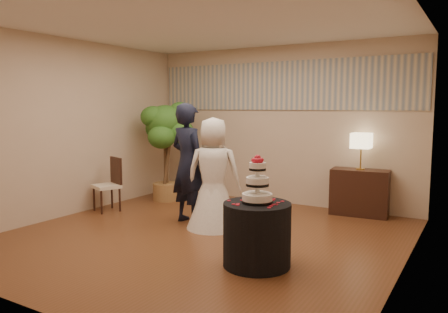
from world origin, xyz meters
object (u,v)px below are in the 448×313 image
Objects in this scene: table_lamp at (361,151)px; bride at (214,173)px; wedding_cake at (257,179)px; groom at (188,164)px; cake_table at (257,234)px; ficus_tree at (166,150)px; console at (360,192)px; side_chair at (106,185)px.

bride is at bearing -131.44° from table_lamp.
groom is at bearing 147.36° from wedding_cake.
cake_table is at bearing -98.04° from table_lamp.
ficus_tree is at bearing 143.94° from cake_table.
groom reaches higher than cake_table.
console is (0.40, 2.85, -0.59)m from wedding_cake.
bride is 2.09m from ficus_tree.
table_lamp is (0.00, 0.00, 0.66)m from console.
table_lamp is (0.40, 2.85, 0.07)m from wedding_cake.
wedding_cake is at bearing -98.04° from table_lamp.
groom is at bearing -144.26° from console.
bride is 2.74× the size of table_lamp.
ficus_tree is (-3.37, -0.69, -0.10)m from table_lamp.
cake_table is 2.88m from console.
groom is at bearing -40.16° from ficus_tree.
cake_table is 1.27× the size of table_lamp.
groom is 1.65m from side_chair.
console is (0.40, 2.85, 0.02)m from cake_table.
groom is 0.49m from bride.
ficus_tree is at bearing -172.97° from console.
wedding_cake is at bearing -102.66° from console.
ficus_tree reaches higher than side_chair.
cake_table is 0.40× the size of ficus_tree.
groom reaches higher than console.
console reaches higher than cake_table.
bride is 0.85× the size of ficus_tree.
console is at bearing 81.96° from cake_table.
cake_table is 0.83× the size of side_chair.
wedding_cake is 2.88m from table_lamp.
groom is 3.08× the size of table_lamp.
wedding_cake reaches higher than cake_table.
cake_table is 0.83× the size of console.
wedding_cake is at bearing 0.00° from cake_table.
console is at bearing -152.55° from bride.
groom is at bearing -139.64° from table_lamp.
groom is 2.00× the size of side_chair.
groom reaches higher than table_lamp.
groom is at bearing 147.36° from cake_table.
wedding_cake is at bearing 118.47° from bride.
groom is 2.01× the size of console.
cake_table is 3.71m from ficus_tree.
bride is 2.47m from console.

